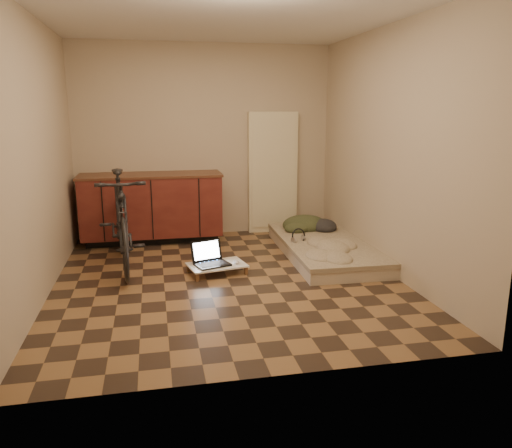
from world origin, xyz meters
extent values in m
cube|color=brown|center=(0.00, 0.00, 0.00)|extent=(3.50, 4.00, 0.00)
cube|color=silver|center=(0.00, 0.00, 2.60)|extent=(3.50, 4.00, 0.00)
cube|color=#C1AE94|center=(0.00, 2.00, 1.30)|extent=(3.50, 0.00, 2.60)
cube|color=#C1AE94|center=(0.00, -2.00, 1.30)|extent=(3.50, 0.00, 2.60)
cube|color=#C1AE94|center=(-1.75, 0.00, 1.30)|extent=(0.00, 4.00, 2.60)
cube|color=#C1AE94|center=(1.75, 0.00, 1.30)|extent=(0.00, 4.00, 2.60)
cube|color=black|center=(-0.75, 1.74, 0.05)|extent=(1.70, 0.48, 0.10)
cube|color=#4F1916|center=(-0.75, 1.70, 0.49)|extent=(1.80, 0.60, 0.78)
cube|color=#532F1E|center=(-0.75, 1.70, 0.90)|extent=(1.84, 0.62, 0.03)
cube|color=beige|center=(0.95, 1.94, 0.85)|extent=(0.70, 0.10, 1.70)
imported|color=black|center=(-1.08, 0.64, 0.59)|extent=(0.72, 1.87, 1.18)
cube|color=beige|center=(1.30, 0.62, 0.07)|extent=(1.03, 2.09, 0.13)
cube|color=#B8A98D|center=(1.30, 0.62, 0.15)|extent=(1.05, 2.11, 0.05)
cube|color=brown|center=(-0.32, -0.01, 0.04)|extent=(0.04, 0.04, 0.08)
cube|color=brown|center=(-0.39, 0.31, 0.04)|extent=(0.04, 0.04, 0.08)
cube|color=brown|center=(0.22, 0.10, 0.04)|extent=(0.04, 0.04, 0.08)
cube|color=brown|center=(0.15, 0.42, 0.04)|extent=(0.04, 0.04, 0.08)
cube|color=white|center=(-0.08, 0.20, 0.09)|extent=(0.67, 0.51, 0.02)
cube|color=black|center=(-0.13, 0.18, 0.11)|extent=(0.41, 0.35, 0.02)
cube|color=black|center=(-0.18, 0.32, 0.23)|extent=(0.35, 0.18, 0.22)
cube|color=white|center=(-0.18, 0.32, 0.23)|extent=(0.30, 0.14, 0.18)
ellipsoid|color=silver|center=(0.13, 0.19, 0.12)|extent=(0.07, 0.11, 0.04)
camera|label=1|loc=(-0.71, -4.93, 1.75)|focal=35.00mm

